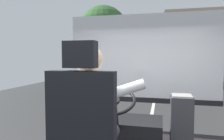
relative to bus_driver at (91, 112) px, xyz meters
The scene contains 6 objects.
ground 9.32m from the bus_driver, 88.71° to the left, with size 18.00×44.00×0.06m.
bus_driver is the anchor object (origin of this frame).
steering_console 1.34m from the bus_driver, 90.00° to the left, with size 1.10×0.99×0.86m.
fare_box 1.50m from the bus_driver, 57.23° to the left, with size 0.27×0.28×0.76m.
windshield_panel 2.03m from the bus_driver, 84.08° to the left, with size 2.50×0.08×1.48m.
street_tree 12.26m from the bus_driver, 105.59° to the left, with size 3.21×3.21×5.33m.
Camera 1 is at (0.33, -1.88, 1.98)m, focal length 33.25 mm.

